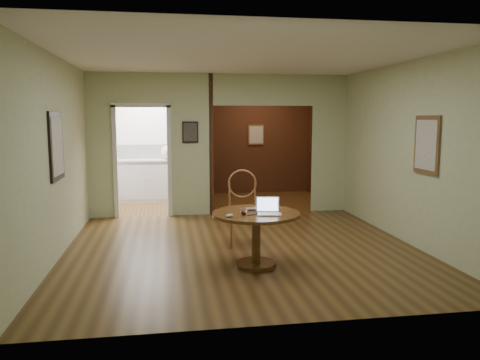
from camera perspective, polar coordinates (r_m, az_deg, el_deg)
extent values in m
plane|color=#422B12|center=(6.78, 0.32, -8.40)|extent=(5.00, 5.00, 0.00)
plane|color=white|center=(6.57, 0.34, 14.86)|extent=(5.00, 5.00, 0.00)
plane|color=beige|center=(4.11, 5.98, 0.29)|extent=(5.00, 0.00, 5.00)
plane|color=beige|center=(6.62, -21.59, 2.56)|extent=(0.00, 5.00, 5.00)
plane|color=beige|center=(7.37, 19.92, 3.10)|extent=(0.00, 5.00, 5.00)
cube|color=beige|center=(9.03, -16.61, 3.99)|extent=(0.50, 2.70, 0.04)
cube|color=beige|center=(8.96, -6.07, 4.23)|extent=(0.80, 2.70, 0.04)
cube|color=beige|center=(9.51, 10.77, 4.33)|extent=(0.70, 2.70, 0.04)
plane|color=white|center=(10.95, -10.55, 4.75)|extent=(2.70, 0.00, 2.70)
plane|color=#3A2611|center=(11.66, 1.94, 5.04)|extent=(2.70, 0.00, 2.70)
cube|color=#3A2611|center=(10.23, -4.19, 4.67)|extent=(0.08, 2.50, 2.70)
cube|color=black|center=(6.60, -21.48, 3.87)|extent=(0.03, 0.70, 0.90)
cube|color=brown|center=(6.92, 21.82, 4.00)|extent=(0.03, 0.60, 0.80)
cube|color=black|center=(8.93, -6.09, 5.83)|extent=(0.30, 0.03, 0.40)
cube|color=silver|center=(11.63, 1.96, 5.53)|extent=(0.40, 0.03, 0.50)
cube|color=white|center=(10.95, -10.52, 3.44)|extent=(2.00, 0.02, 0.32)
cylinder|color=brown|center=(6.05, 1.95, -10.18)|extent=(0.52, 0.52, 0.05)
cylinder|color=brown|center=(5.96, 1.97, -7.27)|extent=(0.11, 0.11, 0.60)
cylinder|color=brown|center=(5.88, 1.98, -4.15)|extent=(1.11, 1.11, 0.04)
cylinder|color=brown|center=(6.85, 0.32, -3.91)|extent=(0.53, 0.53, 0.03)
cylinder|color=brown|center=(6.74, -1.07, -6.30)|extent=(0.03, 0.03, 0.50)
cylinder|color=brown|center=(6.75, 1.79, -6.28)|extent=(0.03, 0.03, 0.50)
cylinder|color=brown|center=(7.06, -1.09, -5.64)|extent=(0.03, 0.03, 0.50)
cylinder|color=brown|center=(7.07, 1.64, -5.63)|extent=(0.03, 0.03, 0.50)
cylinder|color=brown|center=(6.97, -1.28, -1.93)|extent=(0.03, 0.03, 0.40)
cylinder|color=brown|center=(6.98, 1.84, -1.92)|extent=(0.03, 0.03, 0.40)
torus|color=brown|center=(6.96, 0.28, -0.46)|extent=(0.43, 0.09, 0.43)
cube|color=silver|center=(5.74, 3.62, -4.18)|extent=(0.32, 0.25, 0.01)
cube|color=silver|center=(5.72, 3.67, -4.15)|extent=(0.26, 0.15, 0.00)
cube|color=silver|center=(5.84, 3.36, -2.96)|extent=(0.30, 0.11, 0.19)
cube|color=#949FBC|center=(5.83, 3.38, -2.97)|extent=(0.26, 0.08, 0.16)
imported|color=silver|center=(6.01, 1.82, -3.59)|extent=(0.38, 0.30, 0.03)
ellipsoid|color=silver|center=(5.59, -1.28, -4.35)|extent=(0.11, 0.08, 0.04)
cylinder|color=#0B1252|center=(5.71, 1.51, -4.26)|extent=(0.14, 0.07, 0.01)
cube|color=white|center=(10.73, -10.47, -0.13)|extent=(2.00, 0.55, 0.90)
cube|color=#B0B0AC|center=(10.68, -10.53, 2.37)|extent=(2.06, 0.60, 0.04)
sphere|color=#B20C0C|center=(10.44, -11.34, -0.08)|extent=(0.03, 0.03, 0.03)
sphere|color=#B20C0C|center=(10.45, -5.86, 0.03)|extent=(0.03, 0.03, 0.03)
ellipsoid|color=beige|center=(10.66, -8.86, 3.32)|extent=(0.31, 0.26, 0.30)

